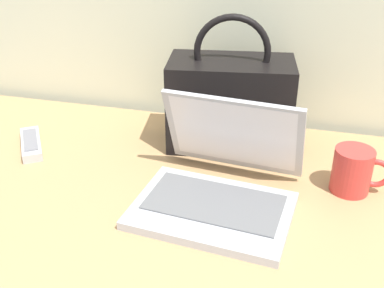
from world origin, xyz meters
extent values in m
cube|color=tan|center=(0.00, 0.00, 0.01)|extent=(1.60, 0.76, 0.03)
cube|color=#B2B5BA|center=(0.11, -0.06, 0.04)|extent=(0.33, 0.25, 0.02)
cube|color=slate|center=(0.12, -0.05, 0.05)|extent=(0.28, 0.17, 0.00)
cube|color=#B2B5BA|center=(0.13, 0.08, 0.14)|extent=(0.31, 0.11, 0.19)
cube|color=white|center=(0.13, 0.08, 0.14)|extent=(0.28, 0.09, 0.17)
cylinder|color=red|center=(0.38, 0.10, 0.08)|extent=(0.08, 0.08, 0.10)
torus|color=red|center=(0.43, 0.10, 0.08)|extent=(0.07, 0.01, 0.07)
cylinder|color=brown|center=(0.38, 0.10, 0.12)|extent=(0.07, 0.07, 0.00)
cube|color=#B7B7B7|center=(-0.39, 0.09, 0.04)|extent=(0.13, 0.16, 0.02)
cube|color=slate|center=(-0.39, 0.09, 0.05)|extent=(0.09, 0.12, 0.00)
cube|color=black|center=(0.09, 0.24, 0.14)|extent=(0.32, 0.20, 0.22)
torus|color=black|center=(0.09, 0.24, 0.27)|extent=(0.18, 0.04, 0.18)
camera|label=1|loc=(0.26, -0.81, 0.60)|focal=43.66mm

